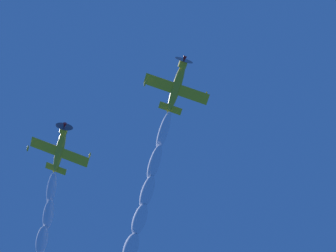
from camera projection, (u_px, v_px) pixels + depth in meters
name	position (u px, v px, depth m)	size (l,w,h in m)	color
airplane_lead	(177.00, 85.00, 60.57)	(8.37, 7.86, 3.48)	gold
airplane_left_wingman	(60.00, 148.00, 65.19)	(8.33, 7.90, 3.51)	gold
smoke_trail_lead	(132.00, 244.00, 70.37)	(22.20, 32.63, 5.76)	white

